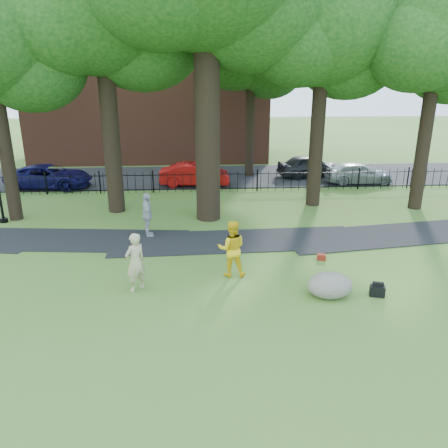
{
  "coord_description": "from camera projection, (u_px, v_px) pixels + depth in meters",
  "views": [
    {
      "loc": [
        -0.56,
        -12.57,
        6.37
      ],
      "look_at": [
        0.4,
        2.0,
        1.4
      ],
      "focal_mm": 35.0,
      "sensor_mm": 36.0,
      "label": 1
    }
  ],
  "objects": [
    {
      "name": "footpath",
      "position": [
        236.0,
        241.0,
        17.71
      ],
      "size": [
        36.07,
        3.85,
        0.03
      ],
      "primitive_type": "cube",
      "rotation": [
        0.0,
        0.0,
        0.03
      ],
      "color": "black",
      "rests_on": "ground"
    },
    {
      "name": "grey_car",
      "position": [
        310.0,
        166.0,
        28.81
      ],
      "size": [
        4.54,
        2.42,
        1.47
      ],
      "primitive_type": "imported",
      "rotation": [
        0.0,
        0.0,
        1.74
      ],
      "color": "#232326",
      "rests_on": "ground"
    },
    {
      "name": "street",
      "position": [
        204.0,
        177.0,
        29.08
      ],
      "size": [
        80.0,
        7.0,
        0.02
      ],
      "primitive_type": "cube",
      "color": "black",
      "rests_on": "ground"
    },
    {
      "name": "man",
      "position": [
        232.0,
        249.0,
        14.4
      ],
      "size": [
        0.97,
        0.77,
        1.92
      ],
      "primitive_type": "imported",
      "rotation": [
        0.0,
        0.0,
        3.09
      ],
      "color": "yellow",
      "rests_on": "ground"
    },
    {
      "name": "iron_fence",
      "position": [
        206.0,
        182.0,
        25.11
      ],
      "size": [
        44.0,
        0.04,
        1.2
      ],
      "color": "black",
      "rests_on": "ground"
    },
    {
      "name": "backpack",
      "position": [
        377.0,
        291.0,
        13.27
      ],
      "size": [
        0.5,
        0.39,
        0.33
      ],
      "primitive_type": "cube",
      "rotation": [
        0.0,
        0.0,
        -0.29
      ],
      "color": "black",
      "rests_on": "ground"
    },
    {
      "name": "boulder",
      "position": [
        330.0,
        284.0,
        13.21
      ],
      "size": [
        1.66,
        1.47,
        0.8
      ],
      "primitive_type": "ellipsoid",
      "rotation": [
        0.0,
        0.0,
        0.39
      ],
      "color": "#6A6558",
      "rests_on": "ground"
    },
    {
      "name": "tree_row",
      "position": [
        217.0,
        33.0,
        19.31
      ],
      "size": [
        26.82,
        7.96,
        12.42
      ],
      "color": "black",
      "rests_on": "ground"
    },
    {
      "name": "red_sedan",
      "position": [
        195.0,
        175.0,
        26.46
      ],
      "size": [
        4.28,
        1.69,
        1.39
      ],
      "primitive_type": "imported",
      "rotation": [
        0.0,
        0.0,
        1.52
      ],
      "color": "#AC0E0D",
      "rests_on": "ground"
    },
    {
      "name": "red_bag",
      "position": [
        321.0,
        257.0,
        15.89
      ],
      "size": [
        0.36,
        0.29,
        0.22
      ],
      "primitive_type": "cube",
      "rotation": [
        0.0,
        0.0,
        -0.3
      ],
      "color": "maroon",
      "rests_on": "ground"
    },
    {
      "name": "woman",
      "position": [
        135.0,
        262.0,
        13.39
      ],
      "size": [
        0.81,
        0.8,
        1.89
      ],
      "primitive_type": "imported",
      "rotation": [
        0.0,
        0.0,
        3.87
      ],
      "color": "tan",
      "rests_on": "ground"
    },
    {
      "name": "pedestrian",
      "position": [
        147.0,
        215.0,
        17.96
      ],
      "size": [
        0.66,
        1.16,
        1.86
      ],
      "primitive_type": "imported",
      "rotation": [
        0.0,
        0.0,
        1.77
      ],
      "color": "#A7A7AC",
      "rests_on": "ground"
    },
    {
      "name": "navy_van",
      "position": [
        49.0,
        176.0,
        26.0
      ],
      "size": [
        5.19,
        2.89,
        1.37
      ],
      "primitive_type": "imported",
      "rotation": [
        0.0,
        0.0,
        1.44
      ],
      "color": "#0D0C40",
      "rests_on": "ground"
    },
    {
      "name": "silver_car",
      "position": [
        359.0,
        174.0,
        27.12
      ],
      "size": [
        4.24,
        1.79,
        1.22
      ],
      "primitive_type": "imported",
      "rotation": [
        0.0,
        0.0,
        1.55
      ],
      "color": "#979A9F",
      "rests_on": "ground"
    },
    {
      "name": "ground",
      "position": [
        216.0,
        286.0,
        13.96
      ],
      "size": [
        120.0,
        120.0,
        0.0
      ],
      "primitive_type": "plane",
      "color": "#436C25",
      "rests_on": "ground"
    },
    {
      "name": "brick_building",
      "position": [
        150.0,
        81.0,
        34.45
      ],
      "size": [
        18.0,
        8.0,
        12.0
      ],
      "primitive_type": "cube",
      "color": "brown",
      "rests_on": "ground"
    }
  ]
}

